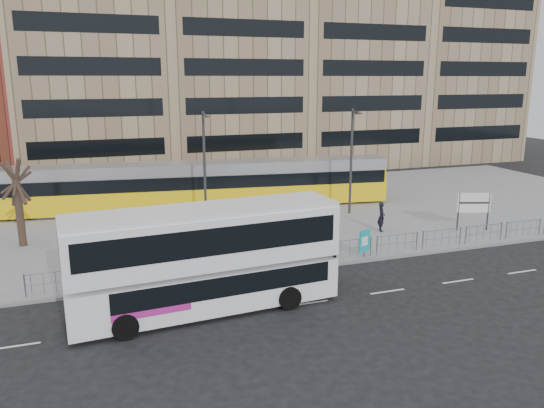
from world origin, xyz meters
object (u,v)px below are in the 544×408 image
object	(u,v)px
tram	(195,185)
lamp_post_west	(205,162)
pedestrian	(381,217)
traffic_light_west	(207,237)
double_decker_bus	(206,256)
lamp_post_east	(352,157)
ad_panel	(364,241)
bare_tree	(13,156)
station_sign	(474,204)

from	to	relation	value
tram	lamp_post_west	distance (m)	4.64
pedestrian	traffic_light_west	world-z (taller)	traffic_light_west
double_decker_bus	traffic_light_west	distance (m)	3.98
pedestrian	traffic_light_west	bearing A→B (deg)	124.46
tram	lamp_post_east	bearing A→B (deg)	-20.12
ad_panel	bare_tree	xyz separation A→B (m)	(-18.06, 8.44, 4.45)
double_decker_bus	tram	distance (m)	18.21
traffic_light_west	ad_panel	bearing A→B (deg)	12.90
traffic_light_west	lamp_post_west	bearing A→B (deg)	92.68
double_decker_bus	pedestrian	xyz separation A→B (m)	(13.15, 7.81, -1.36)
tram	lamp_post_west	xyz separation A→B (m)	(-0.07, -3.99, 2.37)
tram	pedestrian	size ratio (longest dim) A/B	15.62
station_sign	ad_panel	distance (m)	9.61
tram	pedestrian	bearing A→B (deg)	-38.01
ad_panel	lamp_post_west	bearing A→B (deg)	100.57
station_sign	lamp_post_west	bearing A→B (deg)	171.84
tram	lamp_post_west	bearing A→B (deg)	-83.91
pedestrian	lamp_post_east	xyz separation A→B (m)	(0.24, 4.81, 3.20)
lamp_post_east	bare_tree	world-z (taller)	lamp_post_east
double_decker_bus	pedestrian	world-z (taller)	double_decker_bus
tram	traffic_light_west	size ratio (longest dim) A/B	9.64
bare_tree	lamp_post_west	bearing A→B (deg)	9.36
station_sign	lamp_post_east	size ratio (longest dim) A/B	0.33
lamp_post_east	bare_tree	xyz separation A→B (m)	(-21.82, -0.56, 1.19)
pedestrian	bare_tree	world-z (taller)	bare_tree
double_decker_bus	traffic_light_west	size ratio (longest dim) A/B	3.73
lamp_post_east	station_sign	bearing A→B (deg)	-50.01
double_decker_bus	lamp_post_east	distance (m)	18.49
tram	lamp_post_east	xyz separation A→B (m)	(10.32, -5.32, 2.40)
station_sign	ad_panel	bearing A→B (deg)	-146.94
station_sign	pedestrian	distance (m)	6.03
double_decker_bus	tram	bearing A→B (deg)	76.21
station_sign	traffic_light_west	world-z (taller)	traffic_light_west
station_sign	bare_tree	size ratio (longest dim) A/B	0.33
station_sign	bare_tree	xyz separation A→B (m)	(-27.31, 5.98, 3.63)
station_sign	pedestrian	world-z (taller)	station_sign
double_decker_bus	tram	xyz separation A→B (m)	(3.06, 17.95, -0.56)
lamp_post_west	lamp_post_east	xyz separation A→B (m)	(10.40, -1.32, 0.03)
double_decker_bus	lamp_post_east	bearing A→B (deg)	39.22
traffic_light_west	double_decker_bus	bearing A→B (deg)	-88.49
double_decker_bus	pedestrian	size ratio (longest dim) A/B	6.05
ad_panel	pedestrian	distance (m)	5.47
pedestrian	lamp_post_west	size ratio (longest dim) A/B	0.25
pedestrian	ad_panel	bearing A→B (deg)	156.52
tram	station_sign	xyz separation A→B (m)	(15.81, -11.86, -0.04)
tram	lamp_post_west	world-z (taller)	lamp_post_west
tram	station_sign	bearing A→B (deg)	-29.75
station_sign	bare_tree	world-z (taller)	bare_tree
pedestrian	traffic_light_west	size ratio (longest dim) A/B	0.62
tram	pedestrian	distance (m)	14.32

